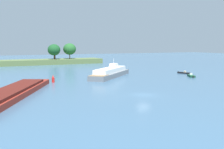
# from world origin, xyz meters

# --- Properties ---
(ground_plane) EXTENTS (400.00, 400.00, 0.00)m
(ground_plane) POSITION_xyz_m (0.00, 0.00, 0.00)
(ground_plane) COLOR #3D607F
(treeline_island) EXTENTS (61.53, 11.42, 9.74)m
(treeline_island) POSITION_xyz_m (-0.68, 86.56, 2.70)
(treeline_island) COLOR #566B3D
(treeline_island) RESTS_ON ground
(white_riverboat) EXTENTS (19.17, 18.45, 5.14)m
(white_riverboat) POSITION_xyz_m (7.24, 28.11, 1.24)
(white_riverboat) COLOR slate
(white_riverboat) RESTS_ON ground
(small_motorboat) EXTENTS (3.35, 4.51, 1.04)m
(small_motorboat) POSITION_xyz_m (28.23, 17.91, 0.30)
(small_motorboat) COLOR #19472D
(small_motorboat) RESTS_ON ground
(fishing_skiff) EXTENTS (2.18, 4.60, 0.94)m
(fishing_skiff) POSITION_xyz_m (32.41, 25.76, 0.25)
(fishing_skiff) COLOR black
(fishing_skiff) RESTS_ON ground
(cargo_barge) EXTENTS (21.48, 34.50, 5.62)m
(cargo_barge) POSITION_xyz_m (-22.86, 7.74, 0.84)
(cargo_barge) COLOR maroon
(cargo_barge) RESTS_ON ground
(channel_buoy_red) EXTENTS (0.70, 0.70, 1.90)m
(channel_buoy_red) POSITION_xyz_m (-10.44, 24.41, 0.81)
(channel_buoy_red) COLOR red
(channel_buoy_red) RESTS_ON ground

